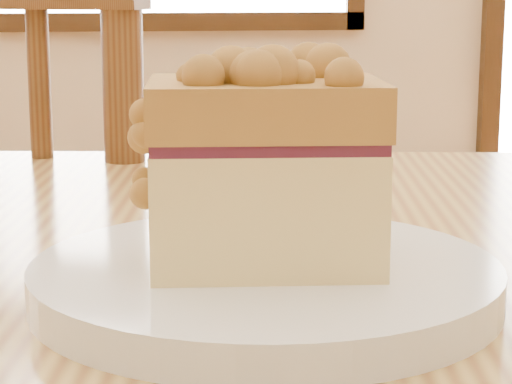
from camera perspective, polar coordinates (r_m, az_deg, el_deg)
cafe_chair_main at (r=1.19m, az=-12.26°, el=-9.35°), size 0.57×0.57×0.96m
plate at (r=0.51m, az=0.53°, el=-5.20°), size 0.24×0.24×0.02m
cake_slice at (r=0.49m, az=0.32°, el=1.71°), size 0.13×0.10×0.11m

